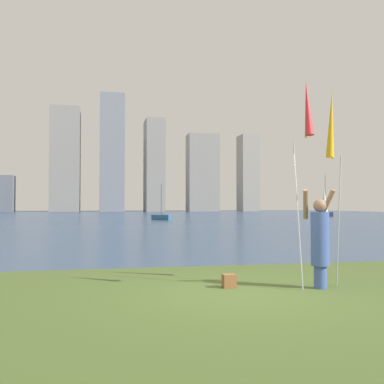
# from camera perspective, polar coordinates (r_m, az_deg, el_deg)

# --- Properties ---
(ground) EXTENTS (120.00, 138.00, 0.12)m
(ground) POSITION_cam_1_polar(r_m,az_deg,el_deg) (58.60, -9.28, -3.17)
(ground) COLOR #475B28
(person) EXTENTS (0.68, 0.50, 1.85)m
(person) POSITION_cam_1_polar(r_m,az_deg,el_deg) (8.82, 15.72, -5.72)
(person) COLOR #3F59A5
(person) RESTS_ON ground
(kite_flag_left) EXTENTS (0.16, 0.77, 3.76)m
(kite_flag_left) POSITION_cam_1_polar(r_m,az_deg,el_deg) (8.45, 14.22, 9.39)
(kite_flag_left) COLOR #B2B2B7
(kite_flag_left) RESTS_ON ground
(kite_flag_right) EXTENTS (0.16, 0.51, 3.79)m
(kite_flag_right) POSITION_cam_1_polar(r_m,az_deg,el_deg) (9.37, 17.06, 7.68)
(kite_flag_right) COLOR #B2B2B7
(kite_flag_right) RESTS_ON ground
(bag) EXTENTS (0.24, 0.19, 0.25)m
(bag) POSITION_cam_1_polar(r_m,az_deg,el_deg) (8.68, 4.67, -11.05)
(bag) COLOR brown
(bag) RESTS_ON ground
(sailboat_0) EXTENTS (1.92, 1.94, 3.73)m
(sailboat_0) POSITION_cam_1_polar(r_m,az_deg,el_deg) (46.74, -3.88, -3.14)
(sailboat_0) COLOR #2D6084
(sailboat_0) RESTS_ON ground
(sailboat_5) EXTENTS (2.08, 1.45, 5.63)m
(sailboat_5) POSITION_cam_1_polar(r_m,az_deg,el_deg) (63.92, 16.27, -1.45)
(sailboat_5) COLOR #333D51
(sailboat_5) RESTS_ON ground
(skyline_tower_1) EXTENTS (5.92, 3.69, 8.16)m
(skyline_tower_1) POSITION_cam_1_polar(r_m,az_deg,el_deg) (110.68, -22.90, -0.18)
(skyline_tower_1) COLOR slate
(skyline_tower_1) RESTS_ON ground
(skyline_tower_2) EXTENTS (6.51, 7.36, 23.66)m
(skyline_tower_2) POSITION_cam_1_polar(r_m,az_deg,el_deg) (107.99, -15.58, 3.90)
(skyline_tower_2) COLOR gray
(skyline_tower_2) RESTS_ON ground
(skyline_tower_3) EXTENTS (5.49, 7.84, 26.80)m
(skyline_tower_3) POSITION_cam_1_polar(r_m,az_deg,el_deg) (107.08, -10.01, 4.76)
(skyline_tower_3) COLOR gray
(skyline_tower_3) RESTS_ON ground
(skyline_tower_4) EXTENTS (4.30, 7.77, 21.47)m
(skyline_tower_4) POSITION_cam_1_polar(r_m,az_deg,el_deg) (107.43, -4.77, 3.29)
(skyline_tower_4) COLOR gray
(skyline_tower_4) RESTS_ON ground
(skyline_tower_5) EXTENTS (7.31, 4.90, 18.42)m
(skyline_tower_5) POSITION_cam_1_polar(r_m,az_deg,el_deg) (109.07, 1.33, 2.41)
(skyline_tower_5) COLOR gray
(skyline_tower_5) RESTS_ON ground
(skyline_tower_6) EXTENTS (4.27, 5.48, 18.91)m
(skyline_tower_6) POSITION_cam_1_polar(r_m,az_deg,el_deg) (114.45, 7.02, 2.35)
(skyline_tower_6) COLOR gray
(skyline_tower_6) RESTS_ON ground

